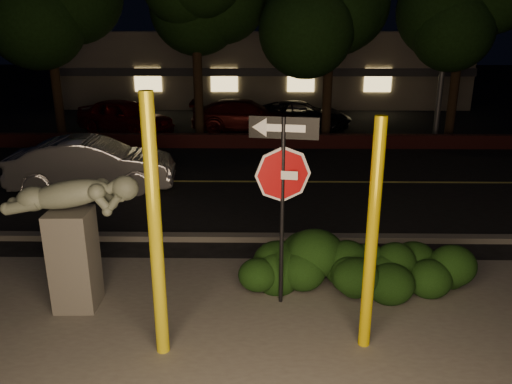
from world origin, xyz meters
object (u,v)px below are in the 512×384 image
sculpture (73,229)px  parked_car_darkred (246,116)px  yellow_pole_left (155,232)px  parked_car_red (125,116)px  yellow_pole_right (372,239)px  signpost (283,175)px  parked_car_dark (301,115)px  silver_sedan (93,164)px

sculpture → parked_car_darkred: size_ratio=0.46×
yellow_pole_left → parked_car_darkred: yellow_pole_left is taller
yellow_pole_left → sculpture: 1.93m
yellow_pole_left → parked_car_darkred: bearing=87.7°
yellow_pole_left → sculpture: size_ratio=1.63×
parked_car_red → parked_car_darkred: bearing=-54.4°
parked_car_darkred → yellow_pole_right: bearing=-173.8°
signpost → parked_car_red: (-5.98, 13.29, -1.39)m
yellow_pole_right → parked_car_red: 16.08m
signpost → sculpture: 3.23m
parked_car_red → parked_car_darkred: size_ratio=0.92×
sculpture → parked_car_dark: bearing=71.4°
silver_sedan → parked_car_darkred: 8.94m
signpost → silver_sedan: signpost is taller
parked_car_darkred → signpost: bearing=-177.7°
sculpture → silver_sedan: size_ratio=0.50×
yellow_pole_right → yellow_pole_left: bearing=-176.1°
yellow_pole_left → parked_car_dark: size_ratio=0.81×
yellow_pole_left → parked_car_darkred: (0.60, 15.18, -1.08)m
yellow_pole_left → parked_car_dark: bearing=79.4°
sculpture → parked_car_red: sculpture is taller
yellow_pole_left → signpost: bearing=38.6°
yellow_pole_right → signpost: size_ratio=1.07×
sculpture → parked_car_red: size_ratio=0.50×
sculpture → silver_sedan: bearing=104.5°
sculpture → parked_car_darkred: 14.22m
parked_car_red → parked_car_darkred: (4.96, 0.60, -0.06)m
silver_sedan → parked_car_red: 7.57m
yellow_pole_left → sculpture: bearing=142.8°
parked_car_dark → parked_car_darkred: bearing=103.9°
yellow_pole_right → parked_car_darkred: (-2.14, 15.00, -0.92)m
yellow_pole_left → parked_car_red: 15.26m
parked_car_dark → yellow_pole_left: bearing=169.1°
signpost → parked_car_dark: size_ratio=0.69×
signpost → silver_sedan: (-4.85, 5.80, -1.41)m
parked_car_red → parked_car_darkred: parked_car_red is taller
yellow_pole_left → yellow_pole_right: (2.73, 0.18, -0.15)m
parked_car_dark → silver_sedan: bearing=144.3°
yellow_pole_right → sculpture: 4.35m
yellow_pole_left → parked_car_dark: 16.09m
yellow_pole_left → parked_car_darkred: 15.23m
parked_car_dark → yellow_pole_right: bearing=178.9°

